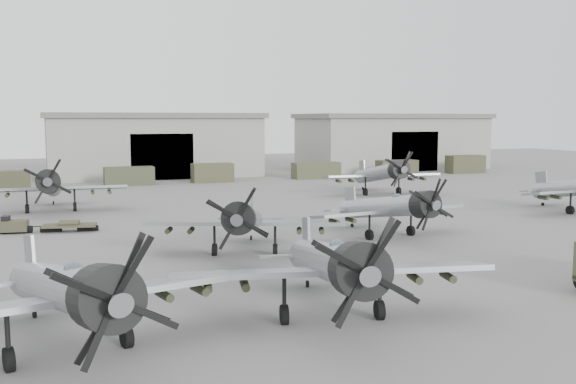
# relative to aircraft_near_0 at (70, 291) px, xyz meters

# --- Properties ---
(ground) EXTENTS (220.00, 220.00, 0.00)m
(ground) POSITION_rel_aircraft_near_0_xyz_m (14.20, 6.55, -2.30)
(ground) COLOR slate
(ground) RESTS_ON ground
(hangar_center) EXTENTS (29.00, 14.80, 8.70)m
(hangar_center) POSITION_rel_aircraft_near_0_xyz_m (14.20, 68.51, 2.07)
(hangar_center) COLOR gray
(hangar_center) RESTS_ON ground
(hangar_right) EXTENTS (29.00, 14.80, 8.70)m
(hangar_right) POSITION_rel_aircraft_near_0_xyz_m (52.20, 68.51, 2.07)
(hangar_right) COLOR gray
(hangar_right) RESTS_ON ground
(support_truck_2) EXTENTS (6.21, 2.20, 2.07)m
(support_truck_2) POSITION_rel_aircraft_near_0_xyz_m (-4.84, 56.55, -1.27)
(support_truck_2) COLOR #383A26
(support_truck_2) RESTS_ON ground
(support_truck_3) EXTENTS (5.81, 2.20, 2.19)m
(support_truck_3) POSITION_rel_aircraft_near_0_xyz_m (9.24, 56.55, -1.21)
(support_truck_3) COLOR #3C432B
(support_truck_3) RESTS_ON ground
(support_truck_4) EXTENTS (5.08, 2.20, 2.35)m
(support_truck_4) POSITION_rel_aircraft_near_0_xyz_m (19.49, 56.55, -1.13)
(support_truck_4) COLOR #43442C
(support_truck_4) RESTS_ON ground
(support_truck_5) EXTENTS (6.39, 2.20, 2.13)m
(support_truck_5) POSITION_rel_aircraft_near_0_xyz_m (33.71, 56.55, -1.24)
(support_truck_5) COLOR #43472E
(support_truck_5) RESTS_ON ground
(support_truck_6) EXTENTS (5.76, 2.20, 2.15)m
(support_truck_6) POSITION_rel_aircraft_near_0_xyz_m (46.11, 56.55, -1.23)
(support_truck_6) COLOR #3C3B27
(support_truck_6) RESTS_ON ground
(support_truck_7) EXTENTS (5.71, 2.20, 2.59)m
(support_truck_7) POSITION_rel_aircraft_near_0_xyz_m (57.67, 56.55, -1.01)
(support_truck_7) COLOR #40412B
(support_truck_7) RESTS_ON ground
(aircraft_near_0) EXTENTS (12.75, 11.47, 5.06)m
(aircraft_near_0) POSITION_rel_aircraft_near_0_xyz_m (0.00, 0.00, 0.00)
(aircraft_near_0) COLOR #92959A
(aircraft_near_0) RESTS_ON ground
(aircraft_near_1) EXTENTS (12.73, 11.46, 5.06)m
(aircraft_near_1) POSITION_rel_aircraft_near_0_xyz_m (9.68, 0.38, -0.00)
(aircraft_near_1) COLOR gray
(aircraft_near_1) RESTS_ON ground
(aircraft_mid_1) EXTENTS (11.49, 10.40, 4.67)m
(aircraft_mid_1) POSITION_rel_aircraft_near_0_xyz_m (10.13, 13.29, -0.18)
(aircraft_mid_1) COLOR gray
(aircraft_mid_1) RESTS_ON ground
(aircraft_mid_2) EXTENTS (11.34, 10.20, 4.51)m
(aircraft_mid_2) POSITION_rel_aircraft_near_0_xyz_m (20.95, 15.16, -0.25)
(aircraft_mid_2) COLOR #93959B
(aircraft_mid_2) RESTS_ON ground
(aircraft_far_0) EXTENTS (12.66, 11.39, 5.06)m
(aircraft_far_0) POSITION_rel_aircraft_near_0_xyz_m (0.07, 35.94, -0.00)
(aircraft_far_0) COLOR gray
(aircraft_far_0) RESTS_ON ground
(aircraft_far_1) EXTENTS (12.63, 11.37, 5.03)m
(aircraft_far_1) POSITION_rel_aircraft_near_0_xyz_m (32.55, 36.72, -0.02)
(aircraft_far_1) COLOR gray
(aircraft_far_1) RESTS_ON ground
(tug_trailer) EXTENTS (6.40, 2.29, 1.27)m
(tug_trailer) POSITION_rel_aircraft_near_0_xyz_m (-1.15, 25.92, -1.83)
(tug_trailer) COLOR #3C3B27
(tug_trailer) RESTS_ON ground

